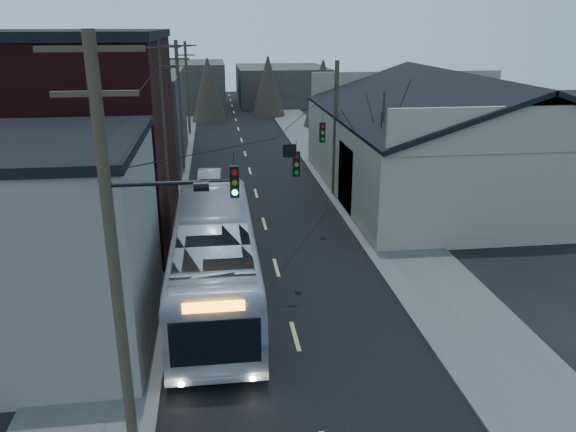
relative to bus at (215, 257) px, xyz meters
name	(u,v)px	position (x,y,z in m)	size (l,w,h in m)	color
road_surface	(252,178)	(2.75, 18.66, -1.81)	(9.00, 110.00, 0.02)	black
sidewalk_left	(160,180)	(-3.75, 18.66, -1.76)	(4.00, 110.00, 0.12)	#474744
sidewalk_right	(339,174)	(9.25, 18.66, -1.76)	(4.00, 110.00, 0.12)	#474744
building_clapboard	(25,248)	(-6.25, -2.34, 1.68)	(8.00, 8.00, 7.00)	slate
building_brick	(67,140)	(-7.25, 8.66, 3.18)	(10.00, 12.00, 10.00)	black
building_left_far	(124,119)	(-6.75, 24.66, 1.68)	(9.00, 14.00, 7.00)	#322D28
warehouse	(454,151)	(15.75, 13.66, 0.88)	(16.16, 20.60, 7.73)	gray
building_far_left	(185,86)	(-3.25, 53.66, 1.18)	(10.00, 12.00, 6.00)	#322D28
building_far_right	(281,85)	(9.75, 58.66, 0.68)	(12.00, 14.00, 5.00)	#322D28
bare_tree	(381,157)	(9.25, 8.66, 1.78)	(0.40, 0.40, 7.20)	black
utility_lines	(204,124)	(-0.36, 12.81, 3.13)	(11.24, 45.28, 10.50)	#382B1E
bus	(215,257)	(0.00, 0.00, 0.00)	(3.06, 13.07, 3.64)	silver
parked_car	(210,181)	(-0.25, 15.53, -1.12)	(1.49, 4.28, 1.41)	#9A9DA1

